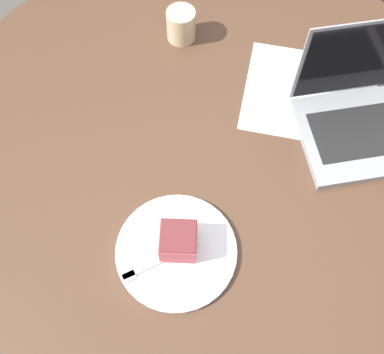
% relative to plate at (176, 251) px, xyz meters
% --- Properties ---
extents(ground_plane, '(12.00, 12.00, 0.00)m').
position_rel_plate_xyz_m(ground_plane, '(-0.17, -0.27, -0.72)').
color(ground_plane, '#4C4742').
extents(dining_table, '(1.33, 1.33, 0.71)m').
position_rel_plate_xyz_m(dining_table, '(-0.17, -0.27, -0.12)').
color(dining_table, '#4C3323').
rests_on(dining_table, ground_plane).
extents(paper_document, '(0.43, 0.41, 0.00)m').
position_rel_plate_xyz_m(paper_document, '(-0.45, -0.27, -0.00)').
color(paper_document, white).
rests_on(paper_document, dining_table).
extents(plate, '(0.25, 0.25, 0.01)m').
position_rel_plate_xyz_m(plate, '(0.00, 0.00, 0.00)').
color(plate, silver).
rests_on(plate, dining_table).
extents(cake_slice, '(0.10, 0.10, 0.07)m').
position_rel_plate_xyz_m(cake_slice, '(-0.01, -0.01, 0.04)').
color(cake_slice, '#B74C51').
rests_on(cake_slice, plate).
extents(fork, '(0.17, 0.04, 0.00)m').
position_rel_plate_xyz_m(fork, '(0.06, 0.01, 0.01)').
color(fork, silver).
rests_on(fork, plate).
extents(coffee_glass, '(0.08, 0.08, 0.09)m').
position_rel_plate_xyz_m(coffee_glass, '(-0.21, -0.57, 0.04)').
color(coffee_glass, '#C6AD89').
rests_on(coffee_glass, dining_table).
extents(laptop, '(0.33, 0.30, 0.24)m').
position_rel_plate_xyz_m(laptop, '(-0.51, -0.15, 0.04)').
color(laptop, gray).
rests_on(laptop, dining_table).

